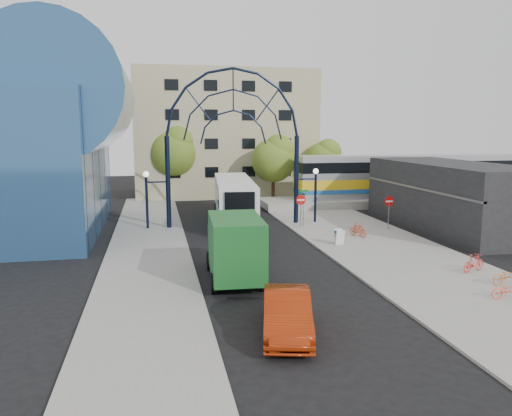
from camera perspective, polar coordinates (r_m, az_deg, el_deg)
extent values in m
plane|color=black|center=(25.66, 2.45, -8.00)|extent=(120.00, 120.00, 0.00)
cube|color=gray|center=(31.99, 14.76, -4.75)|extent=(8.00, 56.00, 0.12)
cube|color=gray|center=(30.73, -12.23, -5.22)|extent=(5.00, 50.00, 0.12)
cylinder|color=black|center=(38.03, -10.02, 2.82)|extent=(0.36, 0.36, 7.00)
cylinder|color=black|center=(39.57, 4.63, 3.16)|extent=(0.36, 0.36, 7.00)
cylinder|color=black|center=(38.21, -12.36, 0.51)|extent=(0.20, 0.20, 4.00)
cylinder|color=black|center=(40.22, 6.79, 1.07)|extent=(0.20, 0.20, 4.00)
sphere|color=white|center=(37.96, -12.47, 3.79)|extent=(0.44, 0.44, 0.44)
sphere|color=white|center=(39.98, 6.85, 4.19)|extent=(0.44, 0.44, 0.44)
cylinder|color=slate|center=(37.91, 5.13, -0.58)|extent=(0.06, 0.06, 2.20)
cylinder|color=red|center=(37.76, 5.15, 0.92)|extent=(0.80, 0.04, 0.80)
cube|color=white|center=(37.73, 5.17, 0.91)|extent=(0.55, 0.02, 0.12)
cylinder|color=slate|center=(38.34, 14.91, -0.74)|extent=(0.06, 0.06, 2.20)
cylinder|color=red|center=(38.19, 14.97, 0.74)|extent=(0.76, 0.04, 0.76)
cube|color=white|center=(38.16, 14.99, 0.73)|extent=(0.55, 0.02, 0.12)
cylinder|color=slate|center=(38.55, 5.45, 0.03)|extent=(0.05, 0.05, 2.80)
cube|color=#146626|center=(38.37, 5.48, 1.94)|extent=(0.70, 0.03, 0.18)
cube|color=#146626|center=(38.40, 5.48, 1.57)|extent=(0.03, 0.70, 0.18)
cube|color=white|center=(32.52, 9.60, -3.34)|extent=(0.55, 0.26, 0.99)
cube|color=white|center=(32.84, 9.38, -3.22)|extent=(0.55, 0.26, 0.99)
cube|color=#1E59A5|center=(32.62, 9.50, -2.71)|extent=(0.55, 0.42, 0.14)
cylinder|color=#2B5486|center=(39.36, -20.80, 12.06)|extent=(9.00, 16.00, 9.00)
cube|color=black|center=(40.62, 21.32, 1.30)|extent=(6.00, 16.00, 5.00)
cube|color=tan|center=(59.35, -3.85, 8.48)|extent=(20.00, 12.00, 14.00)
cube|color=gray|center=(53.13, 17.86, 0.87)|extent=(32.00, 5.00, 0.80)
cube|color=#B7B7BC|center=(52.85, 17.99, 3.56)|extent=(25.00, 3.00, 4.20)
cube|color=gold|center=(52.91, 17.96, 2.91)|extent=(25.10, 3.05, 0.90)
cube|color=black|center=(52.78, 18.04, 4.64)|extent=(25.05, 3.05, 1.00)
cube|color=#1E59A5|center=(52.98, 17.92, 2.16)|extent=(25.10, 3.05, 0.35)
cylinder|color=#382314|center=(51.60, 1.97, 2.04)|extent=(0.36, 0.36, 2.52)
sphere|color=#386219|center=(51.32, 1.99, 5.45)|extent=(4.48, 4.48, 4.48)
sphere|color=#386219|center=(51.10, 2.62, 6.69)|extent=(3.08, 3.08, 3.08)
cylinder|color=#382314|center=(54.19, -9.38, 2.44)|extent=(0.36, 0.36, 2.88)
sphere|color=#386219|center=(53.91, -9.48, 6.16)|extent=(5.12, 5.12, 5.12)
sphere|color=#386219|center=(53.58, -8.96, 7.53)|extent=(3.52, 3.52, 3.52)
cylinder|color=#382314|center=(55.20, 7.56, 2.32)|extent=(0.36, 0.36, 2.34)
sphere|color=#386219|center=(54.94, 7.62, 5.29)|extent=(4.16, 4.16, 4.16)
sphere|color=#386219|center=(54.77, 8.24, 6.35)|extent=(2.86, 2.86, 2.86)
cube|color=white|center=(40.37, -2.51, 1.04)|extent=(4.01, 12.83, 3.18)
cube|color=#4FA4B1|center=(40.57, -2.50, -0.81)|extent=(4.04, 12.83, 0.77)
cube|color=black|center=(40.28, -2.52, 1.96)|extent=(4.04, 12.58, 0.99)
cube|color=black|center=(33.97, -1.87, 0.57)|extent=(2.08, 0.35, 1.54)
cube|color=black|center=(46.58, -2.98, 1.89)|extent=(2.64, 0.45, 1.76)
cylinder|color=black|center=(44.38, -4.57, -0.08)|extent=(0.41, 1.08, 1.05)
cylinder|color=black|center=(44.53, -1.05, -0.02)|extent=(0.41, 1.08, 1.05)
cylinder|color=black|center=(35.94, -4.22, -2.22)|extent=(0.41, 1.08, 1.05)
cylinder|color=black|center=(36.12, 0.11, -2.14)|extent=(0.41, 1.08, 1.05)
cube|color=black|center=(27.28, -2.98, -4.56)|extent=(2.44, 2.54, 2.21)
cube|color=black|center=(28.36, -3.22, -3.11)|extent=(2.02, 0.21, 1.01)
cube|color=#185D24|center=(24.17, -2.32, -4.37)|extent=(2.67, 4.75, 2.82)
cylinder|color=black|center=(27.06, -5.36, -6.06)|extent=(0.31, 0.98, 0.97)
cylinder|color=black|center=(27.27, -0.48, -5.91)|extent=(0.31, 0.98, 0.97)
cylinder|color=black|center=(23.30, -4.84, -8.55)|extent=(0.31, 0.98, 0.97)
cylinder|color=black|center=(23.54, 0.85, -8.33)|extent=(0.31, 0.98, 0.97)
imported|color=black|center=(31.85, -0.75, -3.58)|extent=(2.32, 4.26, 1.13)
imported|color=#932409|center=(18.78, 3.57, -11.89)|extent=(2.75, 5.14, 1.61)
imported|color=#D25C2A|center=(36.10, 11.56, -2.27)|extent=(0.70, 1.73, 0.89)
imported|color=#D4452A|center=(35.33, 11.60, -2.49)|extent=(1.05, 1.57, 0.92)
imported|color=#F64E31|center=(24.75, 26.92, -8.36)|extent=(1.60, 0.74, 0.81)
imported|color=red|center=(28.53, 23.62, -5.77)|extent=(1.66, 0.95, 0.96)
imported|color=#CE6929|center=(26.90, 26.87, -6.91)|extent=(1.76, 0.69, 0.91)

